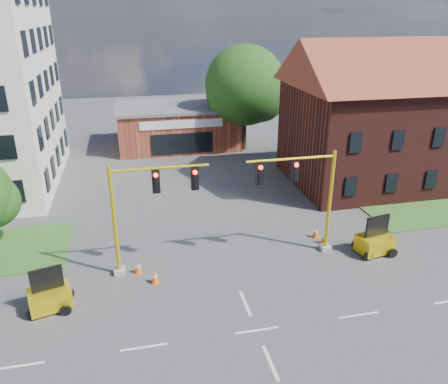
% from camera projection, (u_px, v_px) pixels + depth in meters
% --- Properties ---
extents(ground, '(120.00, 120.00, 0.00)m').
position_uv_depth(ground, '(257.00, 330.00, 19.54)').
color(ground, '#404043').
rests_on(ground, ground).
extents(lane_markings, '(60.00, 36.00, 0.01)m').
position_uv_depth(lane_markings, '(279.00, 382.00, 16.83)').
color(lane_markings, silver).
rests_on(lane_markings, ground).
extents(brick_shop, '(12.40, 8.40, 4.30)m').
position_uv_depth(brick_shop, '(177.00, 125.00, 45.75)').
color(brick_shop, maroon).
rests_on(brick_shop, ground).
extents(townhouse_row, '(21.00, 11.00, 11.50)m').
position_uv_depth(townhouse_row, '(417.00, 109.00, 35.24)').
color(townhouse_row, '#441814').
rests_on(townhouse_row, ground).
extents(tree_large, '(8.25, 7.85, 10.41)m').
position_uv_depth(tree_large, '(249.00, 88.00, 42.94)').
color(tree_large, '#362613').
rests_on(tree_large, ground).
extents(signal_mast_west, '(5.30, 0.60, 6.20)m').
position_uv_depth(signal_mast_west, '(146.00, 205.00, 22.59)').
color(signal_mast_west, gray).
rests_on(signal_mast_west, ground).
extents(signal_mast_east, '(5.30, 0.60, 6.20)m').
position_uv_depth(signal_mast_east, '(304.00, 192.00, 24.30)').
color(signal_mast_east, gray).
rests_on(signal_mast_east, ground).
extents(trailer_west, '(2.17, 1.73, 2.16)m').
position_uv_depth(trailer_west, '(50.00, 297.00, 20.73)').
color(trailer_west, yellow).
rests_on(trailer_west, ground).
extents(trailer_east, '(2.22, 1.69, 2.29)m').
position_uv_depth(trailer_east, '(375.00, 242.00, 25.56)').
color(trailer_east, yellow).
rests_on(trailer_east, ground).
extents(cone_a, '(0.40, 0.40, 0.70)m').
position_uv_depth(cone_a, '(155.00, 278.00, 22.81)').
color(cone_a, '#FE5A0D').
rests_on(cone_a, ground).
extents(cone_b, '(0.40, 0.40, 0.70)m').
position_uv_depth(cone_b, '(138.00, 268.00, 23.67)').
color(cone_b, '#FE5A0D').
rests_on(cone_b, ground).
extents(cone_c, '(0.40, 0.40, 0.70)m').
position_uv_depth(cone_c, '(324.00, 238.00, 26.73)').
color(cone_c, '#FE5A0D').
rests_on(cone_c, ground).
extents(cone_d, '(0.40, 0.40, 0.70)m').
position_uv_depth(cone_d, '(316.00, 233.00, 27.44)').
color(cone_d, '#FE5A0D').
rests_on(cone_d, ground).
extents(pickup_white, '(5.16, 2.84, 1.37)m').
position_uv_depth(pickup_white, '(363.00, 175.00, 36.14)').
color(pickup_white, silver).
rests_on(pickup_white, ground).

